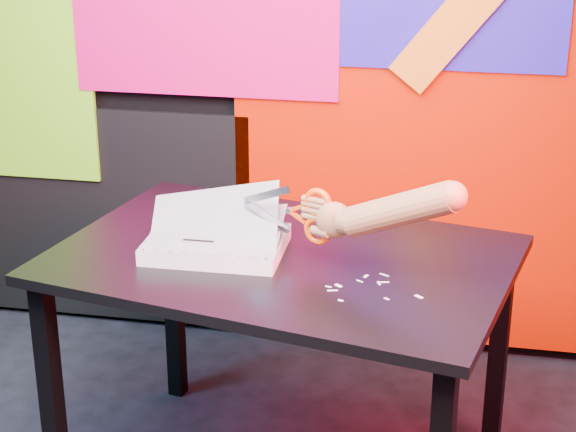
# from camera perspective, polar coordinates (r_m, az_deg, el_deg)

# --- Properties ---
(room) EXTENTS (3.01, 3.01, 2.71)m
(room) POSITION_cam_1_polar(r_m,az_deg,el_deg) (1.94, -9.54, 8.08)
(room) COLOR black
(room) RESTS_ON ground
(backdrop) EXTENTS (2.88, 0.05, 2.08)m
(backdrop) POSITION_cam_1_polar(r_m,az_deg,el_deg) (3.39, 0.29, 7.07)
(backdrop) COLOR #BB1300
(backdrop) RESTS_ON ground
(work_table) EXTENTS (1.34, 1.03, 0.75)m
(work_table) POSITION_cam_1_polar(r_m,az_deg,el_deg) (2.63, -0.35, -4.09)
(work_table) COLOR black
(work_table) RESTS_ON ground
(printout_stack) EXTENTS (0.39, 0.27, 0.19)m
(printout_stack) POSITION_cam_1_polar(r_m,az_deg,el_deg) (2.61, -4.28, -1.62)
(printout_stack) COLOR silver
(printout_stack) RESTS_ON work_table
(scissors) EXTENTS (0.26, 0.10, 0.16)m
(scissors) POSITION_cam_1_polar(r_m,az_deg,el_deg) (2.48, 1.40, 0.05)
(scissors) COLOR silver
(scissors) RESTS_ON printout_stack
(hand_forearm) EXTENTS (0.41, 0.19, 0.21)m
(hand_forearm) POSITION_cam_1_polar(r_m,az_deg,el_deg) (2.37, 5.95, 0.29)
(hand_forearm) COLOR brown
(hand_forearm) RESTS_ON work_table
(paper_clippings) EXTENTS (0.25, 0.18, 0.00)m
(paper_clippings) POSITION_cam_1_polar(r_m,az_deg,el_deg) (2.41, 4.84, -4.19)
(paper_clippings) COLOR silver
(paper_clippings) RESTS_ON work_table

